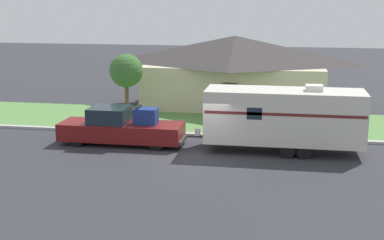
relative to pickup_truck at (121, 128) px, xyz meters
name	(u,v)px	position (x,y,z in m)	size (l,w,h in m)	color
ground_plane	(202,156)	(4.43, -1.49, -0.85)	(120.00, 120.00, 0.00)	#2D2D33
curb_strip	(212,135)	(4.43, 2.26, -0.78)	(80.00, 0.30, 0.14)	#ADADA8
lawn_strip	(221,121)	(4.43, 5.91, -0.84)	(80.00, 7.00, 0.03)	#568442
house_across_street	(235,70)	(4.75, 11.08, 1.65)	(12.97, 6.79, 4.83)	beige
pickup_truck	(121,128)	(0.00, 0.00, 0.00)	(6.41, 2.01, 2.03)	black
travel_trailer	(284,116)	(8.20, 0.00, 0.91)	(8.52, 2.41, 3.32)	black
mailbox	(296,119)	(8.83, 3.08, 0.14)	(0.48, 0.20, 1.29)	brown
tree_in_yard	(126,71)	(-1.43, 5.94, 2.09)	(2.06, 2.06, 4.00)	brown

